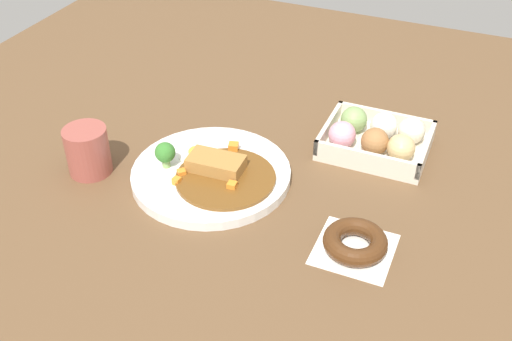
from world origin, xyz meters
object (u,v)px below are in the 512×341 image
Objects in this scene: coffee_mug at (88,151)px; curry_plate at (211,173)px; chocolate_ring_donut at (355,242)px; donut_box at (377,137)px.

curry_plate is at bearing 16.64° from coffee_mug.
donut_box is at bearing 97.70° from chocolate_ring_donut.
chocolate_ring_donut is (0.04, -0.28, -0.01)m from donut_box.
donut_box is 1.64× the size of chocolate_ring_donut.
curry_plate reaches higher than chocolate_ring_donut.
coffee_mug is at bearing -149.64° from donut_box.
donut_box is (0.25, 0.21, 0.01)m from curry_plate.
coffee_mug reaches higher than donut_box.
coffee_mug is at bearing -163.36° from curry_plate.
coffee_mug is (-0.46, -0.27, 0.02)m from donut_box.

